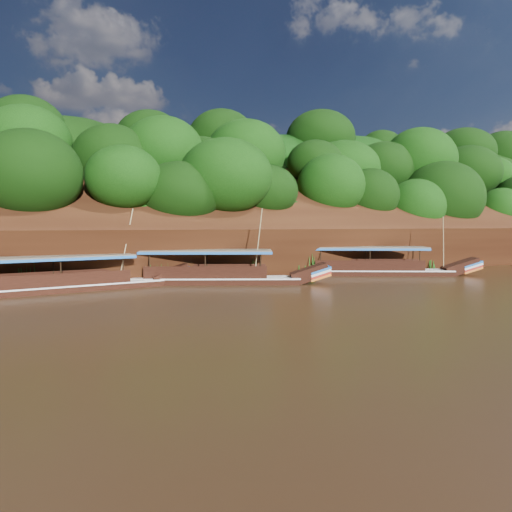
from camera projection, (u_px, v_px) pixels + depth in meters
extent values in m
plane|color=black|center=(295.00, 297.00, 28.38)|extent=(160.00, 160.00, 0.00)
cube|color=black|center=(202.00, 231.00, 42.57)|extent=(120.00, 16.12, 13.64)
cube|color=black|center=(170.00, 264.00, 51.80)|extent=(120.00, 24.00, 12.00)
ellipsoid|color=#153B09|center=(133.00, 232.00, 39.09)|extent=(18.00, 8.00, 6.40)
ellipsoid|color=#153B09|center=(177.00, 172.00, 48.52)|extent=(24.00, 11.00, 8.40)
ellipsoid|color=#153B09|center=(427.00, 231.00, 51.53)|extent=(18.00, 8.00, 6.00)
ellipsoid|color=#153B09|center=(444.00, 187.00, 62.24)|extent=(22.00, 10.00, 8.00)
cube|color=black|center=(377.00, 275.00, 40.38)|extent=(11.56, 7.27, 0.84)
cube|color=silver|center=(377.00, 270.00, 40.36)|extent=(11.59, 7.33, 0.09)
cube|color=black|center=(461.00, 267.00, 40.15)|extent=(3.21, 2.65, 1.63)
cube|color=blue|center=(470.00, 264.00, 40.11)|extent=(2.03, 2.09, 0.60)
cube|color=#A71F12|center=(470.00, 268.00, 40.13)|extent=(2.03, 2.09, 0.60)
cube|color=brown|center=(368.00, 247.00, 40.26)|extent=(9.40, 6.36, 0.11)
cube|color=blue|center=(368.00, 249.00, 40.27)|extent=(9.40, 6.36, 0.17)
cylinder|color=tan|center=(443.00, 243.00, 39.60)|extent=(1.51, 1.30, 4.10)
cube|color=black|center=(217.00, 284.00, 34.55)|extent=(11.30, 6.60, 0.86)
cube|color=silver|center=(217.00, 278.00, 34.53)|extent=(11.33, 6.66, 0.10)
cube|color=black|center=(309.00, 274.00, 34.66)|extent=(3.12, 2.55, 1.61)
cube|color=blue|center=(320.00, 270.00, 34.65)|extent=(1.95, 2.07, 0.59)
cube|color=#A71F12|center=(320.00, 274.00, 34.68)|extent=(1.95, 2.07, 0.59)
cube|color=brown|center=(206.00, 251.00, 34.39)|extent=(9.17, 5.87, 0.11)
cube|color=blue|center=(206.00, 252.00, 34.40)|extent=(9.17, 5.87, 0.17)
cylinder|color=tan|center=(258.00, 243.00, 33.87)|extent=(0.13, 1.38, 4.68)
cube|color=black|center=(70.00, 291.00, 30.74)|extent=(11.88, 3.88, 0.80)
cube|color=silver|center=(70.00, 285.00, 30.71)|extent=(11.89, 3.94, 0.09)
cube|color=black|center=(168.00, 275.00, 34.48)|extent=(2.96, 1.90, 1.57)
cube|color=blue|center=(178.00, 270.00, 34.88)|extent=(1.67, 1.74, 0.59)
cube|color=#A71F12|center=(178.00, 275.00, 34.90)|extent=(1.67, 1.74, 0.59)
cube|color=brown|center=(57.00, 257.00, 30.18)|extent=(9.42, 3.74, 0.11)
cube|color=blue|center=(57.00, 259.00, 30.19)|extent=(9.42, 3.74, 0.16)
cylinder|color=tan|center=(126.00, 244.00, 32.45)|extent=(1.15, 0.67, 4.68)
cone|color=#1D5715|center=(30.00, 277.00, 30.81)|extent=(1.50, 1.50, 1.73)
cone|color=#1D5715|center=(159.00, 273.00, 34.41)|extent=(1.50, 1.50, 1.46)
cone|color=#1D5715|center=(248.00, 267.00, 37.56)|extent=(1.50, 1.50, 1.80)
cone|color=#1D5715|center=(306.00, 263.00, 39.64)|extent=(1.50, 1.50, 2.13)
cone|color=#1D5715|center=(379.00, 261.00, 43.15)|extent=(1.50, 1.50, 1.83)
cone|color=#1D5715|center=(429.00, 258.00, 45.81)|extent=(1.50, 1.50, 1.97)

